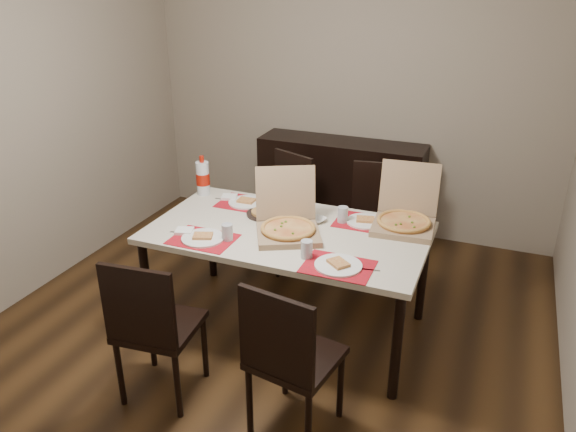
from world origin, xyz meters
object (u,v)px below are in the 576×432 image
Objects in this scene: pizza_box_center at (288,225)px; chair_far_right at (376,217)px; sideboard at (340,188)px; dip_bowl at (317,220)px; soda_bottle at (203,178)px; chair_near_right at (289,356)px; dining_table at (288,239)px; chair_near_left at (153,325)px; chair_far_left at (284,205)px.

chair_far_right is at bearing 70.49° from pizza_box_center.
sideboard is 13.02× the size of dip_bowl.
soda_bottle is at bearing 154.41° from pizza_box_center.
chair_far_right reaches higher than dip_bowl.
chair_near_right reaches higher than dip_bowl.
dining_table is 1.94× the size of chair_near_left.
chair_far_left and chair_far_right have the same top height.
chair_far_right is at bearing 90.07° from chair_near_right.
chair_near_left is 1.42m from soda_bottle.
chair_near_left reaches higher than sideboard.
dip_bowl is (0.12, 0.25, -0.05)m from pizza_box_center.
chair_far_right is 3.08× the size of soda_bottle.
sideboard reaches higher than dip_bowl.
dip_bowl is at bearing -79.61° from sideboard.
dining_table is 1.94× the size of chair_far_left.
chair_near_right is at bearing 2.02° from chair_near_left.
chair_near_right and chair_far_right have the same top height.
chair_near_right is 2.00m from chair_far_left.
pizza_box_center is 1.87× the size of soda_bottle.
dip_bowl is (0.56, 1.15, 0.25)m from chair_near_left.
sideboard is 0.75m from chair_far_left.
pizza_box_center is (-0.35, -1.00, 0.30)m from chair_far_right.
chair_near_right is (0.38, -0.92, -0.17)m from dining_table.
chair_near_right is 0.99m from pizza_box_center.
soda_bottle is (-0.40, 1.31, 0.37)m from chair_near_left.
pizza_box_center is at bearing 63.57° from chair_near_left.
chair_far_right is at bearing 67.13° from chair_near_left.
soda_bottle reaches higher than dip_bowl.
pizza_box_center reaches higher than dining_table.
dining_table is 1.02m from chair_far_left.
pizza_box_center reaches higher than sideboard.
pizza_box_center is at bearing -115.03° from dip_bowl.
dip_bowl reaches higher than dining_table.
soda_bottle is (-0.42, -0.56, 0.37)m from chair_far_left.
sideboard is at bearing 83.22° from chair_near_left.
chair_near_left is 1.87m from chair_far_left.
chair_near_right is 1.80m from soda_bottle.
pizza_box_center is (-0.36, 0.87, 0.30)m from chair_near_right.
soda_bottle is at bearing 156.91° from dining_table.
chair_far_right is at bearing 26.16° from soda_bottle.
chair_near_right reaches higher than sideboard.
dip_bowl is at bearing -107.58° from chair_far_right.
sideboard is at bearing 101.15° from chair_near_right.
dining_table is at bearing -124.54° from dip_bowl.
soda_bottle is at bearing 107.19° from chair_near_left.
chair_near_left and chair_far_right have the same top height.
sideboard reaches higher than dining_table.
soda_bottle is (-0.83, 0.35, 0.19)m from dining_table.
sideboard is 4.97× the size of soda_bottle.
soda_bottle is (-0.71, -1.25, 0.43)m from sideboard.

